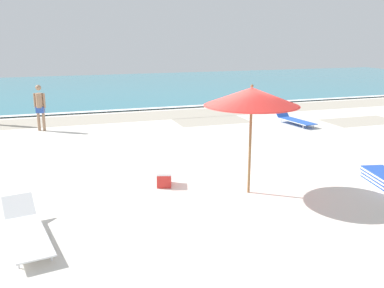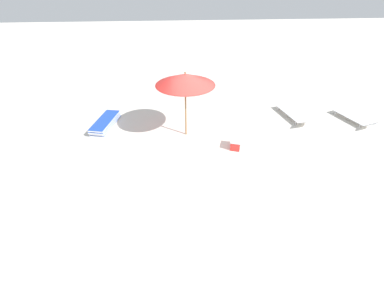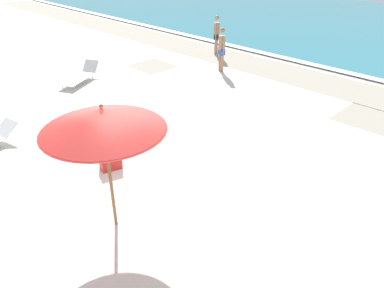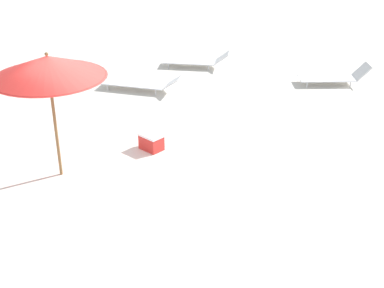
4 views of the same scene
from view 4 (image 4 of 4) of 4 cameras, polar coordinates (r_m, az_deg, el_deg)
The scene contains 6 objects.
ground_plane at distance 11.10m, azimuth -7.83°, elevation -3.11°, with size 60.00×60.00×0.16m.
beach_umbrella at distance 10.23m, azimuth -15.11°, elevation 7.94°, with size 2.15×2.15×2.54m.
sun_lounger_under_umbrella at distance 16.07m, azimuth 14.98°, elevation 6.94°, with size 1.45×2.05×0.58m.
sun_lounger_near_water_left at distance 17.01m, azimuth 0.52°, elevation 8.89°, with size 1.19×2.15×0.52m.
sun_lounger_near_water_right at distance 15.14m, azimuth -5.32°, elevation 6.49°, with size 0.99×2.36×0.50m.
cooler_box at distance 11.73m, azimuth -4.36°, elevation 0.26°, with size 0.49×0.58×0.37m.
Camera 4 is at (7.98, 5.47, 5.36)m, focal length 50.00 mm.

